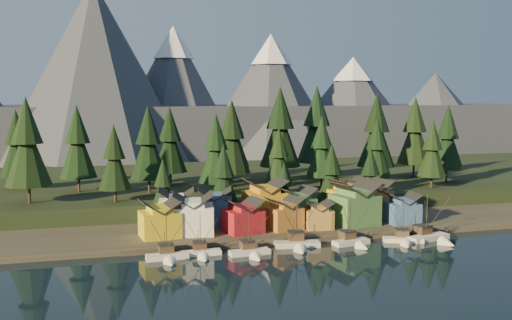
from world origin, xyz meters
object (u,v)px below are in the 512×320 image
object	(u,v)px
boat_6	(433,232)
house_back_0	(176,207)
boat_2	(251,247)
house_front_1	(193,213)
boat_4	(354,236)
boat_0	(168,251)
boat_5	(404,235)
boat_3	(298,238)
boat_1	(202,248)
house_back_1	(215,205)
house_front_0	(160,218)

from	to	relation	value
boat_6	house_back_0	xyz separation A→B (m)	(-57.24, 24.22, 4.30)
boat_2	house_back_0	size ratio (longest dim) A/B	1.02
boat_2	house_front_1	world-z (taller)	house_front_1
boat_4	house_back_0	xyz separation A→B (m)	(-37.61, 22.87, 4.40)
boat_0	boat_2	size ratio (longest dim) A/B	1.05
house_front_1	boat_0	bearing A→B (deg)	-107.77
boat_6	boat_5	bearing A→B (deg)	164.17
boat_5	boat_4	bearing A→B (deg)	-165.45
boat_0	house_front_1	world-z (taller)	house_front_1
boat_3	boat_4	size ratio (longest dim) A/B	1.10
boat_0	boat_6	xyz separation A→B (m)	(62.19, -0.34, 0.18)
boat_1	house_back_1	distance (m)	25.03
boat_0	house_front_0	world-z (taller)	house_front_0
house_front_0	house_front_1	xyz separation A→B (m)	(7.99, 1.05, 0.57)
boat_0	house_back_1	size ratio (longest dim) A/B	1.06
boat_2	house_front_0	world-z (taller)	house_front_0
boat_0	boat_6	size ratio (longest dim) A/B	0.87
boat_3	boat_4	world-z (taller)	boat_3
boat_1	boat_4	xyz separation A→B (m)	(35.27, -0.20, 0.31)
boat_4	boat_5	bearing A→B (deg)	-16.24
house_front_0	house_back_1	bearing A→B (deg)	26.03
boat_3	house_back_1	xyz separation A→B (m)	(-14.52, 22.53, 4.16)
house_front_1	house_front_0	bearing A→B (deg)	-163.92
boat_4	house_back_0	distance (m)	44.24
house_back_1	boat_6	bearing A→B (deg)	-15.02
boat_1	boat_2	size ratio (longest dim) A/B	0.97
house_front_1	boat_3	bearing A→B (deg)	-23.90
house_front_0	house_front_1	distance (m)	8.08
boat_3	house_front_1	xyz separation A→B (m)	(-21.57, 13.75, 4.37)
boat_0	house_back_0	xyz separation A→B (m)	(4.95, 23.88, 4.49)
boat_1	boat_4	bearing A→B (deg)	0.18
boat_0	boat_3	world-z (taller)	boat_3
boat_1	house_front_0	bearing A→B (deg)	119.21
boat_2	house_front_1	bearing A→B (deg)	115.07
boat_2	house_back_0	world-z (taller)	house_back_0
boat_5	house_back_1	bearing A→B (deg)	168.18
boat_1	boat_4	distance (m)	35.27
house_front_0	house_back_1	xyz separation A→B (m)	(15.04, 9.82, 0.36)
boat_4	boat_6	distance (m)	19.67
boat_4	house_front_0	size ratio (longest dim) A/B	1.14
boat_3	boat_6	distance (m)	32.86
boat_1	boat_5	size ratio (longest dim) A/B	0.96
boat_4	house_back_1	distance (m)	36.61
boat_2	boat_5	world-z (taller)	boat_5
boat_4	house_back_1	bearing A→B (deg)	128.76
house_front_0	boat_6	bearing A→B (deg)	-20.75
boat_4	house_back_1	size ratio (longest dim) A/B	1.09
boat_1	boat_5	distance (m)	47.52
boat_4	boat_3	bearing A→B (deg)	164.60
boat_1	boat_2	xyz separation A→B (m)	(10.37, -2.36, 0.06)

